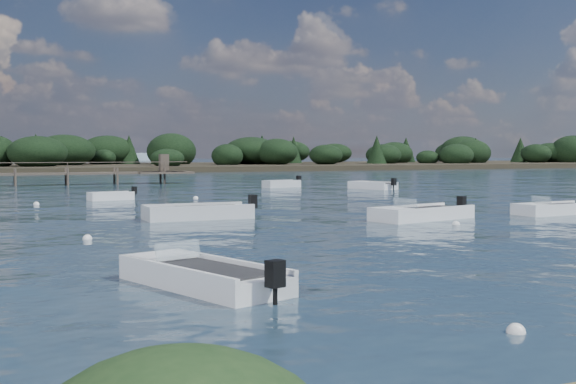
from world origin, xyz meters
name	(u,v)px	position (x,y,z in m)	size (l,w,h in m)	color
ground	(101,179)	(0.00, 60.00, 0.00)	(400.00, 400.00, 0.00)	#182939
tender_far_grey_b	(282,185)	(11.17, 36.71, 0.17)	(3.57, 1.94, 1.19)	silver
dinghy_mid_grey	(198,215)	(-2.63, 12.56, 0.17)	(5.07, 1.85, 1.28)	silver
dinghy_mid_white_b	(555,211)	(13.54, 8.35, 0.15)	(4.57, 1.91, 1.12)	white
dinghy_near_olive	(202,280)	(-6.84, -2.93, 0.15)	(2.99, 4.79, 1.15)	white
dinghy_extra_a	(373,187)	(16.86, 31.67, 0.16)	(2.89, 4.25, 1.17)	white
dinghy_mid_white_a	(422,216)	(6.25, 8.49, 0.16)	(5.33, 3.03, 1.23)	white
tender_far_white	(111,198)	(-4.24, 26.31, 0.14)	(3.03, 1.58, 1.01)	white
buoy_a	(516,333)	(-3.21, -8.75, 0.00)	(0.32, 0.32, 0.32)	white
buoy_b	(456,225)	(6.30, 6.07, 0.00)	(0.32, 0.32, 0.32)	white
buoy_c	(87,239)	(-8.05, 6.90, 0.00)	(0.32, 0.32, 0.32)	white
buoy_d	(549,212)	(14.35, 9.62, 0.00)	(0.32, 0.32, 0.32)	white
buoy_e	(196,199)	(0.92, 25.85, 0.00)	(0.32, 0.32, 0.32)	white
buoy_extra_a	(36,204)	(-8.64, 24.36, 0.00)	(0.32, 0.32, 0.32)	white
far_headland	(217,157)	(25.00, 100.00, 1.96)	(190.00, 40.00, 5.80)	black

